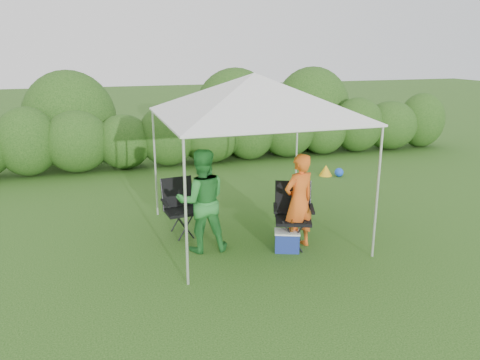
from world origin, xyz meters
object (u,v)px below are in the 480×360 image
object	(u,v)px
chair_right	(293,210)
chair_left	(180,203)
man	(299,201)
cooler	(287,241)
canopy	(254,95)
woman	(202,201)

from	to	relation	value
chair_right	chair_left	size ratio (longest dim) A/B	1.06
man	cooler	bearing A→B (deg)	7.10
chair_right	canopy	bearing A→B (deg)	148.11
chair_right	man	xyz separation A→B (m)	(0.03, -0.14, 0.20)
chair_right	cooler	size ratio (longest dim) A/B	2.17
chair_left	man	bearing A→B (deg)	-39.92
chair_left	cooler	distance (m)	2.03
canopy	chair_left	bearing A→B (deg)	161.60
woman	chair_left	bearing A→B (deg)	-70.12
canopy	cooler	distance (m)	2.47
chair_right	chair_left	distance (m)	2.02
man	chair_right	bearing A→B (deg)	-92.38
chair_right	chair_left	bearing A→B (deg)	169.65
canopy	cooler	bearing A→B (deg)	-72.12
canopy	chair_right	size ratio (longest dim) A/B	2.91
chair_right	woman	world-z (taller)	woman
cooler	chair_right	bearing A→B (deg)	71.04
cooler	man	bearing A→B (deg)	44.59
canopy	chair_right	world-z (taller)	canopy
chair_left	man	size ratio (longest dim) A/B	0.63
canopy	chair_left	xyz separation A→B (m)	(-1.24, 0.41, -1.89)
chair_left	canopy	bearing A→B (deg)	-24.21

